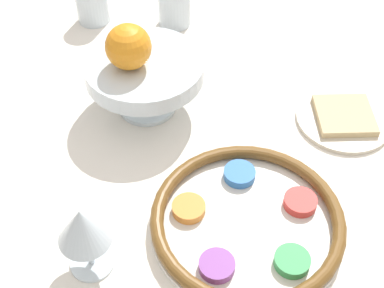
{
  "coord_description": "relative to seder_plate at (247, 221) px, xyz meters",
  "views": [
    {
      "loc": [
        -0.52,
        0.13,
        1.36
      ],
      "look_at": [
        0.05,
        0.09,
        0.74
      ],
      "focal_mm": 50.0,
      "sensor_mm": 36.0,
      "label": 1
    }
  ],
  "objects": [
    {
      "name": "cup_far",
      "position": [
        0.55,
        0.25,
        0.02
      ],
      "size": [
        0.07,
        0.07,
        0.08
      ],
      "color": "silver",
      "rests_on": "dining_table"
    },
    {
      "name": "seder_plate",
      "position": [
        0.0,
        0.0,
        0.0
      ],
      "size": [
        0.28,
        0.28,
        0.03
      ],
      "color": "silver",
      "rests_on": "dining_table"
    },
    {
      "name": "wine_glass",
      "position": [
        -0.04,
        0.22,
        0.07
      ],
      "size": [
        0.07,
        0.07,
        0.12
      ],
      "color": "silver",
      "rests_on": "dining_table"
    },
    {
      "name": "bread_plate",
      "position": [
        0.21,
        -0.2,
        -0.01
      ],
      "size": [
        0.16,
        0.16,
        0.02
      ],
      "color": "beige",
      "rests_on": "dining_table"
    },
    {
      "name": "fruit_stand",
      "position": [
        0.27,
        0.14,
        0.06
      ],
      "size": [
        0.2,
        0.2,
        0.1
      ],
      "color": "silver",
      "rests_on": "dining_table"
    },
    {
      "name": "cup_mid",
      "position": [
        0.52,
        0.08,
        0.02
      ],
      "size": [
        0.07,
        0.07,
        0.08
      ],
      "color": "silver",
      "rests_on": "dining_table"
    },
    {
      "name": "orange_fruit",
      "position": [
        0.26,
        0.16,
        0.12
      ],
      "size": [
        0.07,
        0.07,
        0.07
      ],
      "color": "orange",
      "rests_on": "fruit_stand"
    }
  ]
}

